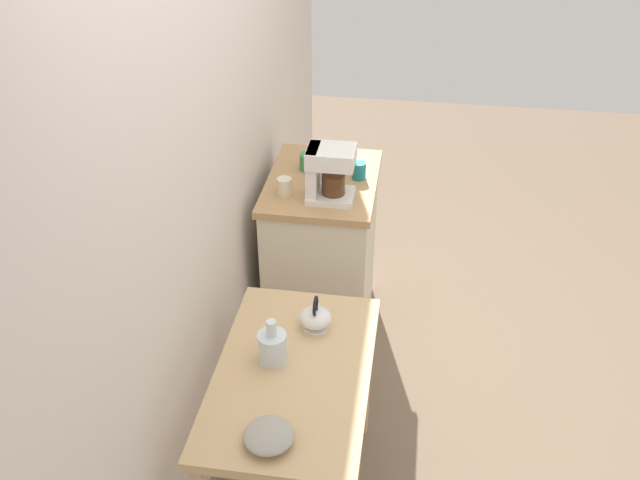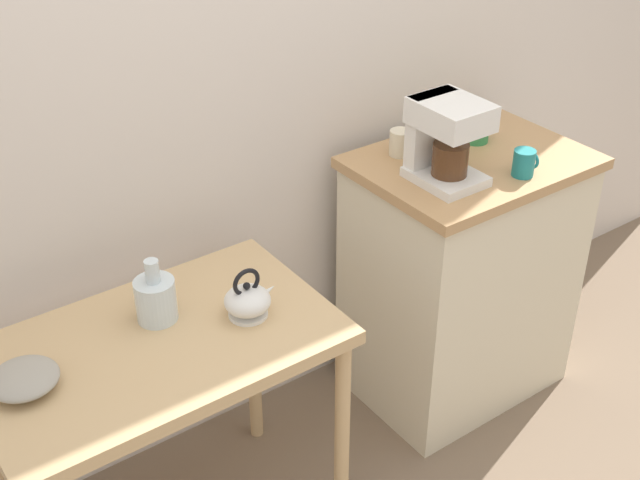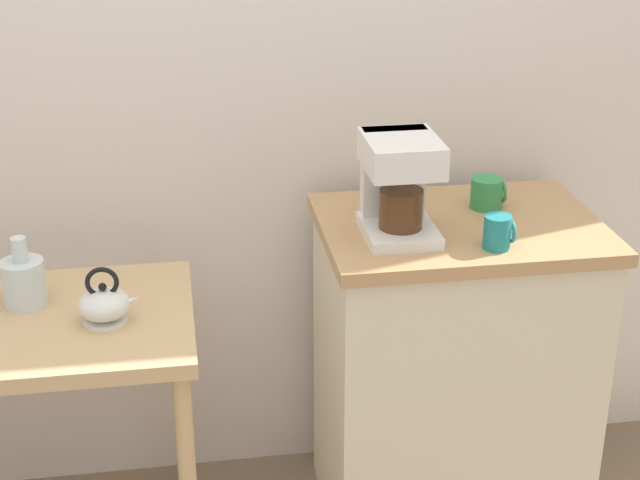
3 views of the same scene
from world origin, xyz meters
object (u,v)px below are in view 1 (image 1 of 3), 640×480
teakettle (316,317)px  coffee_maker (327,172)px  bowl_stoneware (269,436)px  mug_tall_green (308,161)px  glass_carafe_vase (272,346)px  mug_small_cream (285,186)px  mug_dark_teal (359,170)px

teakettle → coffee_maker: (0.74, 0.06, 0.25)m
bowl_stoneware → mug_tall_green: bearing=4.9°
bowl_stoneware → glass_carafe_vase: size_ratio=0.92×
teakettle → bowl_stoneware: bearing=174.1°
bowl_stoneware → coffee_maker: 1.35m
mug_tall_green → mug_small_cream: (-0.27, 0.07, -0.00)m
coffee_maker → mug_dark_teal: bearing=-30.3°
bowl_stoneware → teakettle: (0.59, -0.06, 0.02)m
teakettle → mug_small_cream: mug_small_cream is taller
glass_carafe_vase → mug_dark_teal: bearing=-9.5°
coffee_maker → mug_dark_teal: coffee_maker is taller
mug_tall_green → mug_dark_teal: same height
teakettle → coffee_maker: bearing=4.9°
teakettle → mug_tall_green: mug_tall_green is taller
bowl_stoneware → mug_dark_teal: (1.55, -0.13, 0.17)m
coffee_maker → mug_tall_green: bearing=25.7°
mug_small_cream → mug_dark_teal: same height
mug_small_cream → coffee_maker: bearing=-92.5°
bowl_stoneware → glass_carafe_vase: glass_carafe_vase is taller
mug_small_cream → mug_tall_green: bearing=-14.2°
glass_carafe_vase → coffee_maker: bearing=-4.0°
mug_small_cream → mug_dark_teal: size_ratio=0.99×
bowl_stoneware → glass_carafe_vase: (0.38, 0.07, 0.03)m
glass_carafe_vase → mug_tall_green: 1.23m
bowl_stoneware → teakettle: teakettle is taller
teakettle → mug_tall_green: size_ratio=1.64×
mug_small_cream → mug_dark_teal: (0.21, -0.33, 0.00)m
teakettle → mug_dark_teal: size_ratio=1.81×
bowl_stoneware → coffee_maker: size_ratio=0.65×
teakettle → mug_small_cream: size_ratio=1.83×
mug_tall_green → coffee_maker: bearing=-154.3°
mug_small_cream → glass_carafe_vase: bearing=-171.8°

